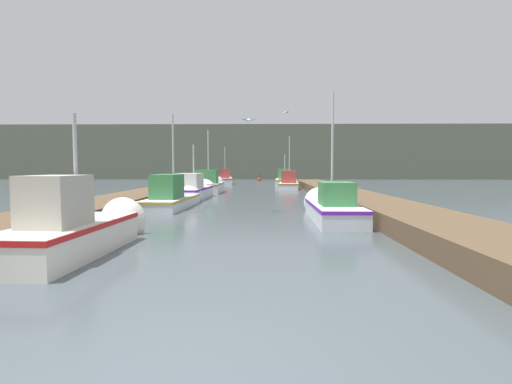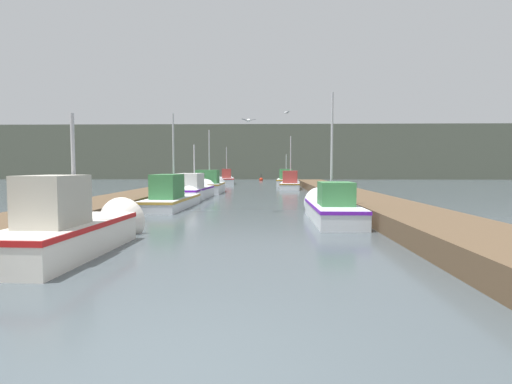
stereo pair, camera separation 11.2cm
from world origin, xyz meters
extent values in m
plane|color=#424C51|center=(0.00, 0.00, 0.00)|extent=(200.00, 200.00, 0.00)
cube|color=brown|center=(-5.19, 16.00, 0.26)|extent=(2.33, 40.00, 0.52)
cube|color=brown|center=(5.19, 16.00, 0.26)|extent=(2.33, 40.00, 0.52)
cube|color=#565B4C|center=(0.00, 60.01, 3.81)|extent=(120.00, 16.00, 7.63)
cube|color=silver|center=(-3.03, 4.65, 0.33)|extent=(1.50, 3.89, 0.67)
cube|color=red|center=(-3.03, 4.65, 0.61)|extent=(1.53, 3.92, 0.10)
cone|color=silver|center=(-2.93, 6.95, 0.33)|extent=(1.30, 0.82, 1.27)
cube|color=#B2AD9E|center=(-3.05, 4.17, 1.15)|extent=(0.96, 1.27, 0.96)
cylinder|color=#B2B2B7|center=(-3.01, 4.93, 1.77)|extent=(0.08, 0.08, 2.21)
cube|color=silver|center=(3.14, 9.88, 0.29)|extent=(1.40, 4.58, 0.58)
cube|color=purple|center=(3.14, 9.88, 0.52)|extent=(1.43, 4.61, 0.10)
cone|color=silver|center=(3.16, 12.70, 0.29)|extent=(1.31, 1.09, 1.30)
cube|color=#387A42|center=(3.14, 9.31, 0.94)|extent=(1.02, 1.29, 0.73)
cylinder|color=#B2B2B7|center=(3.15, 10.22, 2.41)|extent=(0.08, 0.08, 3.67)
cube|color=silver|center=(-3.13, 13.90, 0.23)|extent=(1.68, 4.95, 0.47)
cube|color=gold|center=(-3.13, 13.90, 0.41)|extent=(1.71, 4.98, 0.10)
cone|color=silver|center=(-3.00, 16.81, 0.23)|extent=(1.42, 1.00, 1.38)
cube|color=#387A42|center=(-3.16, 13.29, 0.97)|extent=(1.07, 1.88, 1.00)
cylinder|color=#B2B2B7|center=(-3.12, 14.27, 2.29)|extent=(0.08, 0.08, 3.64)
cube|color=silver|center=(-3.09, 18.69, 0.32)|extent=(1.68, 5.05, 0.63)
cube|color=#511191|center=(-3.09, 18.69, 0.57)|extent=(1.71, 5.08, 0.10)
cone|color=silver|center=(-2.95, 21.63, 0.32)|extent=(1.42, 0.97, 1.38)
cube|color=silver|center=(-3.11, 18.06, 1.03)|extent=(1.24, 1.92, 0.79)
cylinder|color=#B2B2B7|center=(-3.07, 19.06, 1.82)|extent=(0.08, 0.08, 2.38)
cube|color=silver|center=(-2.93, 23.68, 0.34)|extent=(1.80, 3.96, 0.68)
cube|color=olive|center=(-2.93, 23.68, 0.62)|extent=(1.83, 3.99, 0.10)
cone|color=silver|center=(-2.92, 26.01, 0.34)|extent=(1.70, 0.72, 1.70)
cube|color=#387A42|center=(-2.93, 23.18, 1.12)|extent=(1.40, 1.55, 0.88)
cylinder|color=#B2B2B7|center=(-2.93, 23.97, 2.47)|extent=(0.08, 0.08, 3.60)
cube|color=silver|center=(2.89, 28.60, 0.26)|extent=(1.86, 4.46, 0.51)
cube|color=olive|center=(2.89, 28.60, 0.45)|extent=(1.89, 4.49, 0.10)
cone|color=silver|center=(3.12, 31.20, 0.26)|extent=(1.47, 0.99, 1.40)
cube|color=#99332D|center=(2.84, 28.06, 0.98)|extent=(1.25, 1.53, 0.94)
cylinder|color=#B2B2B7|center=(2.92, 28.93, 2.36)|extent=(0.08, 0.08, 3.70)
cube|color=silver|center=(2.80, 33.74, 0.33)|extent=(1.92, 5.19, 0.65)
cube|color=#B57E13|center=(2.80, 33.74, 0.59)|extent=(1.95, 5.22, 0.10)
cone|color=silver|center=(3.01, 36.82, 0.33)|extent=(1.56, 1.18, 1.49)
cube|color=#387A42|center=(2.75, 33.11, 1.11)|extent=(1.26, 2.16, 0.90)
cylinder|color=#B2B2B7|center=(2.82, 34.12, 1.80)|extent=(0.08, 0.08, 2.29)
cube|color=silver|center=(-3.10, 37.52, 0.32)|extent=(1.87, 4.92, 0.63)
cube|color=red|center=(-3.10, 37.52, 0.57)|extent=(1.90, 4.95, 0.10)
cone|color=silver|center=(-3.37, 40.38, 0.32)|extent=(1.44, 1.05, 1.36)
cube|color=#99332D|center=(-3.05, 36.93, 1.09)|extent=(1.04, 1.49, 0.91)
cylinder|color=#B2B2B7|center=(-3.13, 37.88, 2.21)|extent=(0.08, 0.08, 3.15)
cylinder|color=#473523|center=(-4.02, 28.30, 0.46)|extent=(0.22, 0.22, 0.92)
cylinder|color=silver|center=(-4.02, 28.30, 0.94)|extent=(0.26, 0.26, 0.04)
cylinder|color=#473523|center=(-3.92, 34.40, 0.66)|extent=(0.28, 0.28, 1.33)
cylinder|color=silver|center=(-3.92, 34.40, 1.35)|extent=(0.32, 0.32, 0.04)
sphere|color=red|center=(0.31, 47.14, 0.13)|extent=(0.49, 0.49, 0.49)
cylinder|color=black|center=(0.31, 47.14, 0.63)|extent=(0.06, 0.06, 0.50)
ellipsoid|color=white|center=(0.27, 12.20, 3.55)|extent=(0.24, 0.31, 0.12)
cube|color=gray|center=(0.40, 12.25, 3.57)|extent=(0.30, 0.21, 0.07)
cube|color=gray|center=(0.14, 12.15, 3.57)|extent=(0.30, 0.21, 0.07)
ellipsoid|color=white|center=(2.11, 19.90, 4.87)|extent=(0.31, 0.26, 0.12)
cube|color=gray|center=(2.17, 19.78, 4.89)|extent=(0.24, 0.30, 0.07)
cube|color=gray|center=(2.04, 20.02, 4.89)|extent=(0.24, 0.30, 0.07)
camera|label=1|loc=(0.85, -3.19, 1.79)|focal=28.00mm
camera|label=2|loc=(0.96, -3.19, 1.79)|focal=28.00mm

